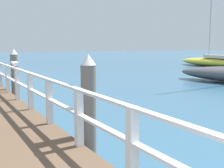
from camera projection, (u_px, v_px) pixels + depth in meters
The scene contains 4 objects.
dock_piling_near at pixel (89, 106), 5.31m from camera, with size 0.29×0.29×1.92m.
dock_piling_far at pixel (15, 74), 10.93m from camera, with size 0.29×0.29×1.92m.
seagull_foreground at pixel (15, 63), 8.89m from camera, with size 0.36×0.38×0.21m.
boat_1 at pixel (212, 61), 27.70m from camera, with size 2.58×7.37×8.86m.
Camera 1 is at (-0.54, -0.34, 2.08)m, focal length 46.18 mm.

